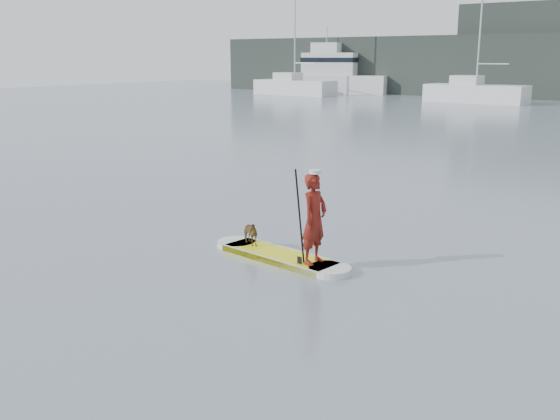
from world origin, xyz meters
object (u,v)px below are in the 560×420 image
Objects in this scene: paddler at (314,219)px; motor_yacht_b at (336,74)px; sailboat_c at (475,92)px; dog at (249,233)px; sailboat_a at (294,86)px; paddleboard at (280,256)px.

paddler is 0.15× the size of motor_yacht_b.
dog is at bearing -74.26° from sailboat_c.
dog is 0.05× the size of sailboat_c.
sailboat_c is at bearing 15.92° from paddler.
sailboat_a is at bearing 56.95° from dog.
paddleboard is 46.45m from sailboat_c.
paddler reaches higher than paddleboard.
sailboat_c is at bearing 2.04° from sailboat_a.
sailboat_c is (19.27, -0.53, 0.01)m from sailboat_a.
paddler is 1.83m from dog.
sailboat_a is at bearing 35.47° from paddler.
motor_yacht_b is (-17.54, 6.24, 1.09)m from sailboat_c.
paddleboard is 0.25× the size of sailboat_a.
sailboat_a reaches higher than dog.
sailboat_a is at bearing -178.45° from sailboat_c.
sailboat_a is 1.15× the size of motor_yacht_b.
sailboat_a is 19.28m from sailboat_c.
motor_yacht_b reaches higher than paddler.
sailboat_c is at bearing -30.19° from motor_yacht_b.
sailboat_a reaches higher than paddler.
paddleboard is at bearing -52.89° from sailboat_a.
sailboat_c reaches higher than paddleboard.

